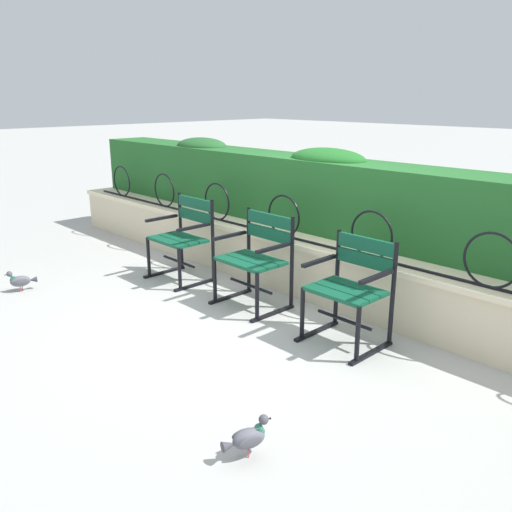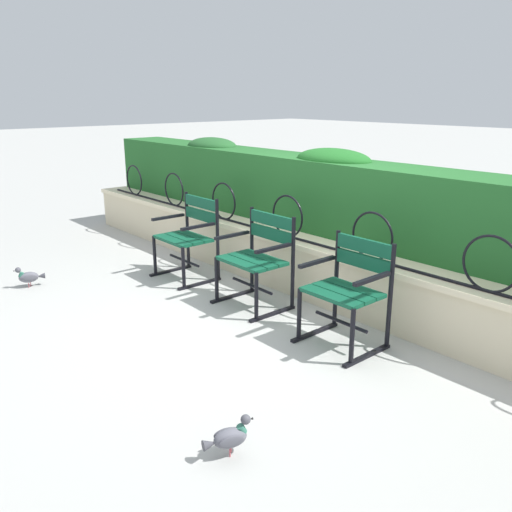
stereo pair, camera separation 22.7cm
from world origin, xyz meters
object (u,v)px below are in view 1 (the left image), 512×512
object	(u,v)px
park_chair_left	(184,236)
pigeon_near_chairs	(248,438)
park_chair_centre	(257,256)
park_chair_right	(351,286)
pigeon_far_side	(21,280)

from	to	relation	value
park_chair_left	pigeon_near_chairs	distance (m)	3.07
park_chair_centre	park_chair_left	bearing A→B (deg)	-178.19
park_chair_right	pigeon_near_chairs	size ratio (longest dim) A/B	2.92
park_chair_centre	pigeon_far_side	distance (m)	2.40
pigeon_far_side	park_chair_centre	bearing A→B (deg)	37.92
park_chair_centre	park_chair_right	world-z (taller)	park_chair_centre
park_chair_right	pigeon_far_side	world-z (taller)	park_chair_right
park_chair_centre	pigeon_near_chairs	world-z (taller)	park_chair_centre
park_chair_centre	park_chair_right	distance (m)	1.07
park_chair_right	pigeon_near_chairs	xyz separation A→B (m)	(0.49, -1.56, -0.34)
park_chair_left	park_chair_right	size ratio (longest dim) A/B	1.04
park_chair_left	park_chair_centre	distance (m)	1.07
park_chair_left	pigeon_far_side	size ratio (longest dim) A/B	3.02
park_chair_left	park_chair_centre	xyz separation A→B (m)	(1.07, 0.03, -0.00)
pigeon_near_chairs	pigeon_far_side	size ratio (longest dim) A/B	1.00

